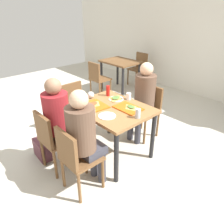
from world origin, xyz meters
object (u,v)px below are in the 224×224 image
(person_far_side, at_px, (143,96))
(chair_near_left, at_px, (52,138))
(chair_near_right, at_px, (75,157))
(person_in_brown_jacket, at_px, (84,133))
(pizza_slice_c, at_px, (116,98))
(background_table, at_px, (120,66))
(paper_plate_center, at_px, (116,99))
(main_table, at_px, (112,114))
(paper_plate_near_edge, at_px, (107,116))
(plastic_cup_b, at_px, (93,112))
(handbag, at_px, (42,149))
(background_chair_near, at_px, (98,77))
(chair_far_side, at_px, (148,108))
(pizza_slice_b, at_px, (131,107))
(condiment_bottle, at_px, (108,91))
(tray_red_far, at_px, (128,108))
(chair_left_end, at_px, (76,104))
(soda_can, at_px, (138,113))
(background_chair_far, at_px, (139,66))
(tray_red_near, at_px, (95,105))
(foil_bundle, at_px, (91,95))
(person_in_red, at_px, (60,117))
(pizza_slice_a, at_px, (93,104))
(plastic_cup_a, at_px, (129,96))

(person_far_side, bearing_deg, chair_near_left, -100.18)
(chair_near_right, height_order, person_in_brown_jacket, person_in_brown_jacket)
(pizza_slice_c, distance_m, background_table, 2.41)
(chair_near_right, height_order, paper_plate_center, chair_near_right)
(main_table, height_order, paper_plate_near_edge, paper_plate_near_edge)
(chair_near_right, xyz_separation_m, plastic_cup_b, (-0.24, 0.45, 0.32))
(handbag, distance_m, background_chair_near, 2.41)
(chair_far_side, bearing_deg, pizza_slice_b, -71.85)
(chair_near_left, bearing_deg, handbag, -177.29)
(main_table, distance_m, condiment_bottle, 0.45)
(chair_far_side, bearing_deg, tray_red_far, -74.80)
(chair_near_right, bearing_deg, chair_left_end, 145.65)
(background_chair_near, bearing_deg, paper_plate_near_edge, -36.21)
(soda_can, xyz_separation_m, background_chair_far, (-2.28, 2.67, -0.33))
(tray_red_near, bearing_deg, main_table, 38.43)
(plastic_cup_b, xyz_separation_m, condiment_bottle, (-0.37, 0.58, 0.03))
(chair_near_right, height_order, plastic_cup_b, plastic_cup_b)
(paper_plate_center, height_order, background_table, paper_plate_center)
(tray_red_far, bearing_deg, foil_bundle, -166.97)
(foil_bundle, height_order, background_chair_near, foil_bundle)
(paper_plate_center, distance_m, condiment_bottle, 0.20)
(person_in_red, xyz_separation_m, tray_red_far, (0.44, 0.78, 0.03))
(person_far_side, distance_m, plastic_cup_b, 1.01)
(tray_red_far, height_order, background_table, tray_red_far)
(chair_left_end, xyz_separation_m, pizza_slice_a, (0.70, -0.16, 0.29))
(person_in_red, height_order, tray_red_far, person_in_red)
(chair_near_right, xyz_separation_m, pizza_slice_b, (-0.05, 0.95, 0.29))
(tray_red_near, xyz_separation_m, pizza_slice_c, (0.02, 0.37, 0.01))
(paper_plate_near_edge, bearing_deg, chair_near_left, -126.28)
(person_in_red, relative_size, handbag, 3.97)
(chair_near_right, xyz_separation_m, plastic_cup_a, (-0.29, 1.15, 0.32))
(main_table, height_order, paper_plate_center, paper_plate_center)
(person_in_red, xyz_separation_m, background_chair_near, (-1.57, 1.89, -0.25))
(background_chair_near, xyz_separation_m, background_chair_far, (0.00, 1.47, 0.00))
(plastic_cup_a, bearing_deg, chair_left_end, -158.16)
(person_in_red, distance_m, soda_can, 0.98)
(chair_far_side, xyz_separation_m, chair_left_end, (-0.91, -0.80, 0.00))
(plastic_cup_a, distance_m, soda_can, 0.58)
(chair_near_right, xyz_separation_m, person_in_brown_jacket, (0.00, 0.14, 0.25))
(main_table, bearing_deg, background_chair_far, 124.21)
(foil_bundle, distance_m, background_table, 2.43)
(paper_plate_center, height_order, foil_bundle, foil_bundle)
(chair_near_right, distance_m, handbag, 0.95)
(person_far_side, bearing_deg, person_in_brown_jacket, -78.76)
(person_in_red, bearing_deg, chair_left_end, 134.41)
(chair_far_side, bearing_deg, pizza_slice_c, -106.11)
(pizza_slice_b, bearing_deg, tray_red_far, -138.57)
(chair_left_end, relative_size, paper_plate_center, 3.91)
(tray_red_near, height_order, condiment_bottle, condiment_bottle)
(person_in_red, height_order, background_chair_far, person_in_red)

